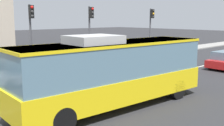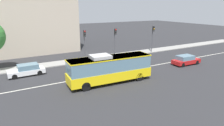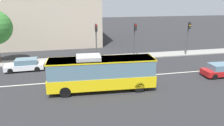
{
  "view_description": "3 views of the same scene",
  "coord_description": "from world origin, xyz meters",
  "px_view_note": "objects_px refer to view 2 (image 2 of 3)",
  "views": [
    {
      "loc": [
        -10.64,
        -11.9,
        4.2
      ],
      "look_at": [
        -1.27,
        -1.9,
        1.94
      ],
      "focal_mm": 43.89,
      "sensor_mm": 36.0,
      "label": 1
    },
    {
      "loc": [
        -12.7,
        -22.11,
        8.66
      ],
      "look_at": [
        -1.23,
        -2.0,
        2.09
      ],
      "focal_mm": 31.79,
      "sensor_mm": 36.0,
      "label": 2
    },
    {
      "loc": [
        -4.95,
        -21.14,
        8.4
      ],
      "look_at": [
        -0.49,
        -0.62,
        1.95
      ],
      "focal_mm": 33.41,
      "sensor_mm": 36.0,
      "label": 3
    }
  ],
  "objects_px": {
    "sedan_red": "(186,60)",
    "traffic_light_mid_block": "(115,38)",
    "traffic_light_near_corner": "(85,40)",
    "transit_bus": "(110,68)",
    "traffic_light_far_corner": "(153,34)",
    "sedan_white": "(27,70)"
  },
  "relations": [
    {
      "from": "sedan_red",
      "to": "traffic_light_mid_block",
      "type": "height_order",
      "value": "traffic_light_mid_block"
    },
    {
      "from": "sedan_red",
      "to": "traffic_light_near_corner",
      "type": "xyz_separation_m",
      "value": [
        -12.95,
        9.21,
        2.84
      ]
    },
    {
      "from": "transit_bus",
      "to": "sedan_red",
      "type": "height_order",
      "value": "transit_bus"
    },
    {
      "from": "traffic_light_mid_block",
      "to": "traffic_light_far_corner",
      "type": "relative_size",
      "value": 1.0
    },
    {
      "from": "traffic_light_mid_block",
      "to": "transit_bus",
      "type": "bearing_deg",
      "value": -37.81
    },
    {
      "from": "transit_bus",
      "to": "sedan_red",
      "type": "xyz_separation_m",
      "value": [
        13.91,
        0.77,
        -1.09
      ]
    },
    {
      "from": "transit_bus",
      "to": "traffic_light_near_corner",
      "type": "distance_m",
      "value": 10.18
    },
    {
      "from": "sedan_white",
      "to": "traffic_light_near_corner",
      "type": "relative_size",
      "value": 0.87
    },
    {
      "from": "sedan_red",
      "to": "traffic_light_near_corner",
      "type": "bearing_deg",
      "value": 146.63
    },
    {
      "from": "traffic_light_far_corner",
      "to": "transit_bus",
      "type": "bearing_deg",
      "value": -53.46
    },
    {
      "from": "transit_bus",
      "to": "traffic_light_mid_block",
      "type": "relative_size",
      "value": 1.95
    },
    {
      "from": "sedan_white",
      "to": "traffic_light_near_corner",
      "type": "xyz_separation_m",
      "value": [
        9.14,
        2.38,
        2.84
      ]
    },
    {
      "from": "traffic_light_mid_block",
      "to": "traffic_light_far_corner",
      "type": "distance_m",
      "value": 8.51
    },
    {
      "from": "sedan_white",
      "to": "sedan_red",
      "type": "distance_m",
      "value": 23.12
    },
    {
      "from": "traffic_light_near_corner",
      "to": "traffic_light_mid_block",
      "type": "bearing_deg",
      "value": 89.37
    },
    {
      "from": "sedan_red",
      "to": "traffic_light_far_corner",
      "type": "xyz_separation_m",
      "value": [
        1.06,
        9.1,
        2.84
      ]
    },
    {
      "from": "sedan_white",
      "to": "traffic_light_mid_block",
      "type": "height_order",
      "value": "traffic_light_mid_block"
    },
    {
      "from": "sedan_white",
      "to": "traffic_light_near_corner",
      "type": "height_order",
      "value": "traffic_light_near_corner"
    },
    {
      "from": "sedan_red",
      "to": "traffic_light_far_corner",
      "type": "relative_size",
      "value": 0.88
    },
    {
      "from": "sedan_red",
      "to": "traffic_light_near_corner",
      "type": "height_order",
      "value": "traffic_light_near_corner"
    },
    {
      "from": "sedan_white",
      "to": "sedan_red",
      "type": "height_order",
      "value": "same"
    },
    {
      "from": "transit_bus",
      "to": "traffic_light_mid_block",
      "type": "bearing_deg",
      "value": 59.87
    }
  ]
}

